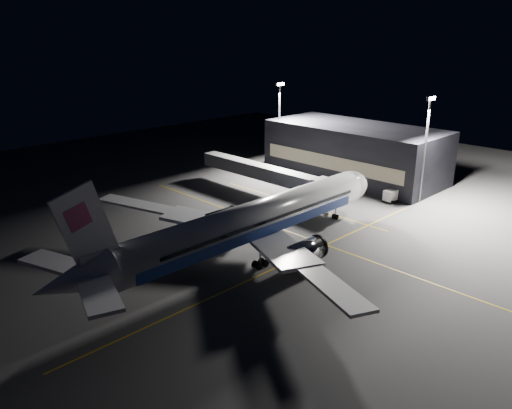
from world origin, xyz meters
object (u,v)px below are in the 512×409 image
object	(u,v)px
jet_bridge	(269,174)
safety_cone_b	(262,233)
floodlight_mast_south	(426,141)
floodlight_mast_north	(279,118)
safety_cone_a	(231,221)
safety_cone_c	(177,241)
airliner	(249,223)
baggage_tug	(201,236)
service_truck	(393,195)

from	to	relation	value
jet_bridge	safety_cone_b	size ratio (longest dim) A/B	67.00
floodlight_mast_south	floodlight_mast_north	bearing A→B (deg)	90.00
floodlight_mast_south	safety_cone_b	distance (m)	37.55
safety_cone_a	safety_cone_c	distance (m)	12.26
safety_cone_b	airliner	bearing A→B (deg)	-148.44
floodlight_mast_north	baggage_tug	distance (m)	50.14
safety_cone_c	floodlight_mast_south	bearing A→B (deg)	-20.48
floodlight_mast_south	safety_cone_c	distance (m)	50.82
airliner	jet_bridge	world-z (taller)	airliner
airliner	floodlight_mast_north	world-z (taller)	floodlight_mast_north
floodlight_mast_north	floodlight_mast_south	bearing A→B (deg)	-90.00
floodlight_mast_north	safety_cone_c	distance (m)	52.09
jet_bridge	safety_cone_b	distance (m)	21.51
jet_bridge	safety_cone_c	world-z (taller)	jet_bridge
airliner	safety_cone_b	distance (m)	9.65
service_truck	safety_cone_a	distance (m)	33.87
airliner	safety_cone_a	size ratio (longest dim) A/B	92.74
baggage_tug	safety_cone_b	size ratio (longest dim) A/B	5.41
floodlight_mast_north	safety_cone_a	size ratio (longest dim) A/B	31.23
baggage_tug	safety_cone_a	world-z (taller)	baggage_tug
floodlight_mast_north	safety_cone_b	world-z (taller)	floodlight_mast_north
jet_bridge	baggage_tug	bearing A→B (deg)	-160.44
airliner	service_truck	xyz separation A→B (m)	(37.95, -2.03, -3.84)
floodlight_mast_north	safety_cone_c	xyz separation A→B (m)	(-46.24, -20.73, -12.06)
jet_bridge	baggage_tug	world-z (taller)	jet_bridge
safety_cone_a	safety_cone_c	bearing A→B (deg)	-177.15
airliner	safety_cone_c	distance (m)	13.30
service_truck	baggage_tug	world-z (taller)	service_truck
floodlight_mast_south	safety_cone_b	world-z (taller)	floodlight_mast_south
jet_bridge	safety_cone_c	size ratio (longest dim) A/B	54.61
jet_bridge	safety_cone_a	xyz separation A→B (m)	(-16.00, -6.19, -4.25)
baggage_tug	safety_cone_b	world-z (taller)	baggage_tug
safety_cone_b	floodlight_mast_south	bearing A→B (deg)	-16.95
jet_bridge	safety_cone_c	distance (m)	29.36
service_truck	baggage_tug	bearing A→B (deg)	168.28
safety_cone_a	safety_cone_c	xyz separation A→B (m)	(-12.24, -0.61, -0.02)
airliner	safety_cone_b	xyz separation A→B (m)	(7.08, 4.35, -4.91)
floodlight_mast_north	service_truck	size ratio (longest dim) A/B	4.18
airliner	baggage_tug	distance (m)	10.30
baggage_tug	floodlight_mast_north	bearing A→B (deg)	21.05
floodlight_mast_north	service_truck	xyz separation A→B (m)	(-3.13, -34.02, -11.05)
floodlight_mast_south	safety_cone_c	xyz separation A→B (m)	(-46.24, 17.27, -12.06)
floodlight_mast_north	safety_cone_b	bearing A→B (deg)	-140.89
baggage_tug	service_truck	bearing A→B (deg)	-22.47
airliner	safety_cone_c	xyz separation A→B (m)	(-5.17, 11.26, -4.85)
service_truck	jet_bridge	bearing A→B (deg)	130.40
jet_bridge	floodlight_mast_south	size ratio (longest dim) A/B	1.66
airliner	floodlight_mast_north	bearing A→B (deg)	37.91
floodlight_mast_north	baggage_tug	bearing A→B (deg)	-152.07
service_truck	safety_cone_b	bearing A→B (deg)	172.21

